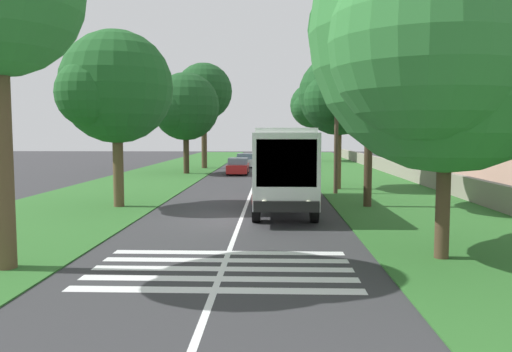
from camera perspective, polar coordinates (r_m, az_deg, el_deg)
The scene contains 18 objects.
ground at distance 20.75m, azimuth -1.72°, elevation -4.96°, with size 160.00×160.00×0.00m, color #333335.
grass_verge_left at distance 36.83m, azimuth -13.04°, elevation -0.77°, with size 120.00×8.00×0.04m, color #2D6628.
grass_verge_right at distance 36.24m, azimuth 12.89°, elevation -0.86°, with size 120.00×8.00×0.04m, color #2D6628.
centre_line at distance 35.60m, azimuth -0.18°, elevation -0.86°, with size 110.00×0.16×0.01m, color silver.
coach_bus at distance 23.86m, azimuth 3.11°, elevation 1.50°, with size 11.16×2.62×3.73m.
zebra_crossing at distance 13.39m, azimuth -3.80°, elevation -10.41°, with size 4.05×6.80×0.01m.
trailing_car_0 at distance 43.87m, azimuth -2.04°, elevation 1.07°, with size 4.30×1.78×1.43m.
trailing_car_1 at distance 53.14m, azimuth -1.21°, elevation 1.72°, with size 4.30×1.78×1.43m.
trailing_minibus_0 at distance 64.31m, azimuth 2.43°, elevation 3.04°, with size 6.00×2.14×2.53m.
roadside_tree_left_0 at distance 51.80m, azimuth -6.04°, elevation 9.25°, with size 6.94×5.70×10.56m.
roadside_tree_left_1 at distance 25.00m, azimuth -15.70°, elevation 9.37°, with size 5.92×5.29×8.31m.
roadside_tree_left_2 at distance 44.88m, azimuth -8.01°, elevation 7.53°, with size 7.07×5.87×8.76m.
roadside_tree_right_0 at distance 32.37m, azimuth 9.13°, elevation 8.76°, with size 6.14×5.05×8.42m.
roadside_tree_right_1 at distance 64.79m, azimuth 6.28°, elevation 7.76°, with size 6.92×5.64×9.86m.
roadside_tree_right_2 at distance 14.98m, azimuth 20.19°, elevation 14.21°, with size 8.56×7.55×9.94m.
roadside_tree_right_3 at distance 24.89m, azimuth 12.40°, elevation 15.50°, with size 6.86×5.87×11.24m.
utility_pole at distance 29.64m, azimuth 9.05°, elevation 5.17°, with size 0.24×1.40×7.12m.
roadside_wall at distance 41.79m, azimuth 16.18°, elevation 0.67°, with size 70.00×0.40×1.20m, color gray.
Camera 1 is at (-20.40, -1.31, 3.51)m, focal length 35.45 mm.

